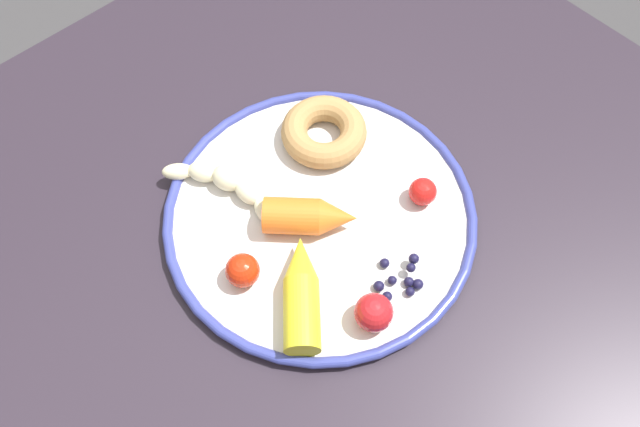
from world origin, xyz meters
The scene contains 11 objects.
ground_plane centered at (0.00, 0.00, 0.00)m, with size 6.00×6.00×0.00m, color #3E3C3F.
dining_table centered at (0.00, 0.00, 0.67)m, with size 0.97×0.94×0.77m.
plate centered at (-0.02, -0.04, 0.78)m, with size 0.36×0.36×0.02m.
banana centered at (-0.12, -0.09, 0.80)m, with size 0.15×0.08×0.03m.
carrot_orange centered at (-0.01, -0.05, 0.80)m, with size 0.10×0.10×0.04m.
carrot_yellow centered at (0.05, -0.12, 0.80)m, with size 0.12×0.11×0.04m.
donut centered at (-0.09, 0.04, 0.80)m, with size 0.10×0.10×0.03m, color #AE824C.
blueberry_pile centered at (0.10, -0.03, 0.79)m, with size 0.05×0.06×0.02m.
tomato_near centered at (-0.01, -0.15, 0.80)m, with size 0.04×0.04×0.04m, color red.
tomato_mid centered at (0.11, -0.08, 0.80)m, with size 0.04×0.04×0.04m, color red.
tomato_far centered at (0.05, 0.06, 0.80)m, with size 0.03×0.03×0.03m, color red.
Camera 1 is at (0.24, -0.28, 1.41)m, focal length 35.27 mm.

